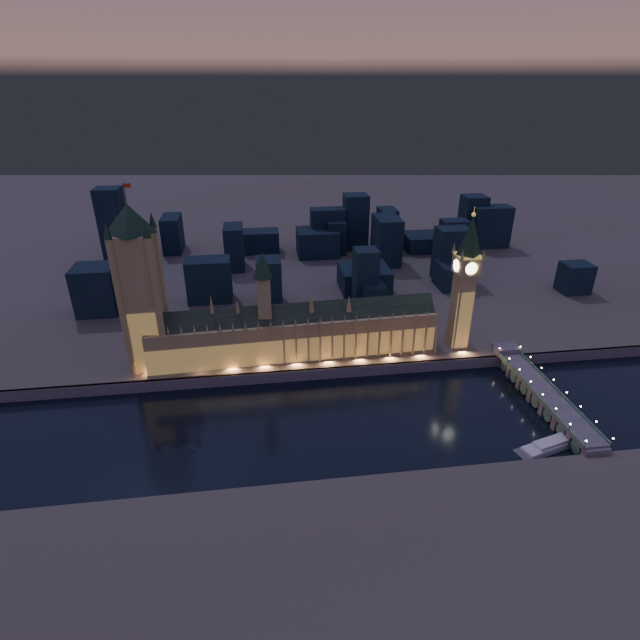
{
  "coord_description": "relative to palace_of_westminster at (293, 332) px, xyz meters",
  "views": [
    {
      "loc": [
        -35.38,
        -246.38,
        187.15
      ],
      "look_at": [
        5.0,
        55.0,
        38.0
      ],
      "focal_mm": 28.0,
      "sensor_mm": 36.0,
      "label": 1
    }
  ],
  "objects": [
    {
      "name": "victoria_tower",
      "position": [
        -97.15,
        0.17,
        42.74
      ],
      "size": [
        31.68,
        31.68,
        123.08
      ],
      "color": "#9F7F49",
      "rests_on": "north_bank"
    },
    {
      "name": "city_backdrop",
      "position": [
        46.64,
        183.03,
        2.78
      ],
      "size": [
        461.8,
        215.63,
        75.28
      ],
      "color": "black",
      "rests_on": "north_bank"
    },
    {
      "name": "embankment_wall",
      "position": [
        12.85,
        -20.75,
        -22.37
      ],
      "size": [
        2000.0,
        2.5,
        8.0
      ],
      "primitive_type": "cube",
      "color": "#4E5054",
      "rests_on": "ground"
    },
    {
      "name": "westminster_bridge",
      "position": [
        151.24,
        -65.22,
        -20.37
      ],
      "size": [
        16.41,
        113.0,
        15.9
      ],
      "color": "#4E5054",
      "rests_on": "ground"
    },
    {
      "name": "palace_of_westminster",
      "position": [
        0.0,
        0.0,
        0.0
      ],
      "size": [
        202.0,
        29.43,
        78.0
      ],
      "color": "#9F7F49",
      "rests_on": "north_bank"
    },
    {
      "name": "elizabeth_tower",
      "position": [
        120.85,
        0.17,
        38.49
      ],
      "size": [
        18.0,
        18.0,
        102.23
      ],
      "color": "#9F7F49",
      "rests_on": "north_bank"
    },
    {
      "name": "river_boat",
      "position": [
        136.99,
        -106.89,
        -24.81
      ],
      "size": [
        49.53,
        23.5,
        4.5
      ],
      "color": "#4E5054",
      "rests_on": "ground"
    },
    {
      "name": "north_bank",
      "position": [
        12.85,
        458.25,
        -22.37
      ],
      "size": [
        2000.0,
        960.0,
        8.0
      ],
      "primitive_type": "cube",
      "color": "brown",
      "rests_on": "ground"
    },
    {
      "name": "ground_plane",
      "position": [
        12.85,
        -61.75,
        -26.37
      ],
      "size": [
        2000.0,
        2000.0,
        0.0
      ],
      "primitive_type": "plane",
      "color": "black",
      "rests_on": "ground"
    }
  ]
}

